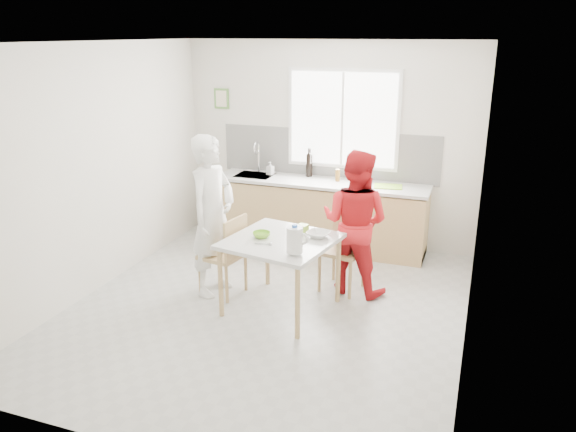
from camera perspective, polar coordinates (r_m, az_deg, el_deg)
name	(u,v)px	position (r m, az deg, el deg)	size (l,w,h in m)	color
ground	(267,309)	(6.01, -2.18, -9.42)	(4.50, 4.50, 0.00)	#B7B7B2
room_shell	(265,156)	(5.45, -2.38, 6.09)	(4.50, 4.50, 4.50)	silver
window	(343,119)	(7.47, 5.58, 9.75)	(1.50, 0.06, 1.30)	white
backsplash	(327,154)	(7.61, 4.03, 6.32)	(3.00, 0.02, 0.65)	white
picture_frame	(222,99)	(8.05, -6.77, 11.76)	(0.22, 0.03, 0.28)	#5A9142
kitchen_counter	(320,217)	(7.55, 3.27, -0.10)	(2.84, 0.64, 1.37)	tan
dining_table	(281,247)	(5.74, -0.74, -3.13)	(1.18, 1.18, 0.78)	silver
chair_left	(227,252)	(6.16, -6.19, -3.67)	(0.49, 0.49, 0.91)	tan
chair_far	(345,244)	(6.33, 5.81, -2.88)	(0.51, 0.51, 0.94)	tan
person_white	(213,216)	(6.13, -7.67, 0.00)	(0.65, 0.43, 1.78)	white
person_red	(355,222)	(6.17, 6.82, -0.65)	(0.78, 0.61, 1.61)	red
bowl_green	(262,235)	(5.76, -2.71, -1.91)	(0.18, 0.18, 0.06)	#7FC62D
bowl_white	(318,234)	(5.77, 3.09, -1.88)	(0.23, 0.23, 0.06)	silver
milk_jug	(295,240)	(5.28, 0.73, -2.41)	(0.22, 0.16, 0.28)	white
green_box	(303,229)	(5.87, 1.49, -1.31)	(0.10, 0.10, 0.09)	#8FC52D
spoon	(262,244)	(5.57, -2.61, -2.82)	(0.01, 0.01, 0.16)	#A5A5AA
cutting_board	(388,186)	(7.22, 10.13, 2.97)	(0.35, 0.25, 0.01)	#90D030
wine_bottle_a	(309,165)	(7.59, 2.10, 5.19)	(0.07, 0.07, 0.32)	black
wine_bottle_b	(310,165)	(7.61, 2.22, 5.16)	(0.07, 0.07, 0.30)	black
jar_amber	(338,175)	(7.40, 5.06, 4.15)	(0.06, 0.06, 0.16)	#936320
soap_bottle	(270,168)	(7.71, -1.81, 4.87)	(0.08, 0.08, 0.18)	#999999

